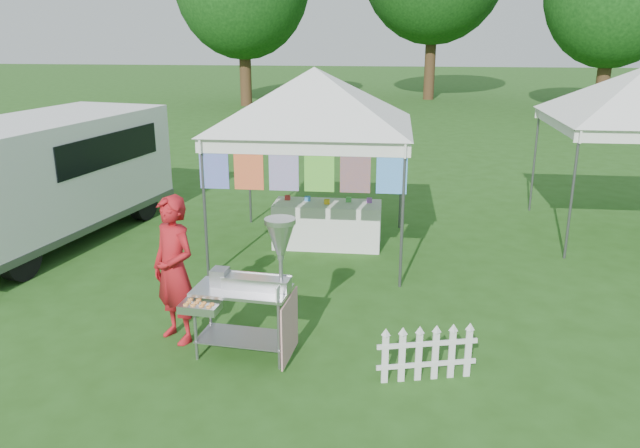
# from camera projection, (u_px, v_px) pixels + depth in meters

# --- Properties ---
(ground) EXTENTS (120.00, 120.00, 0.00)m
(ground) POSITION_uv_depth(u_px,v_px,m) (276.00, 351.00, 7.19)
(ground) COLOR #244E16
(ground) RESTS_ON ground
(canopy_main) EXTENTS (4.24, 4.24, 3.45)m
(canopy_main) POSITION_uv_depth(u_px,v_px,m) (314.00, 68.00, 9.62)
(canopy_main) COLOR #59595E
(canopy_main) RESTS_ON ground
(donut_cart) EXTENTS (1.24, 0.77, 1.64)m
(donut_cart) POSITION_uv_depth(u_px,v_px,m) (256.00, 278.00, 6.79)
(donut_cart) COLOR gray
(donut_cart) RESTS_ON ground
(vendor) EXTENTS (0.77, 0.71, 1.77)m
(vendor) POSITION_uv_depth(u_px,v_px,m) (174.00, 270.00, 7.22)
(vendor) COLOR #A8141C
(vendor) RESTS_ON ground
(cargo_van) EXTENTS (2.97, 5.40, 2.12)m
(cargo_van) POSITION_uv_depth(u_px,v_px,m) (46.00, 175.00, 10.76)
(cargo_van) COLOR white
(cargo_van) RESTS_ON ground
(picket_fence) EXTENTS (1.05, 0.30, 0.56)m
(picket_fence) POSITION_uv_depth(u_px,v_px,m) (427.00, 355.00, 6.52)
(picket_fence) COLOR white
(picket_fence) RESTS_ON ground
(display_table) EXTENTS (1.80, 0.70, 0.76)m
(display_table) POSITION_uv_depth(u_px,v_px,m) (327.00, 225.00, 10.59)
(display_table) COLOR white
(display_table) RESTS_ON ground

